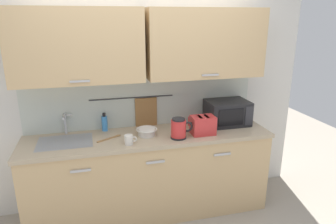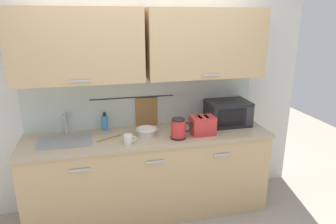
{
  "view_description": "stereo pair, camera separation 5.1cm",
  "coord_description": "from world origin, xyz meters",
  "views": [
    {
      "loc": [
        -0.54,
        -2.58,
        2.06
      ],
      "look_at": [
        0.21,
        0.33,
        1.12
      ],
      "focal_mm": 32.6,
      "sensor_mm": 36.0,
      "label": 1
    },
    {
      "loc": [
        -0.49,
        -2.59,
        2.06
      ],
      "look_at": [
        0.21,
        0.33,
        1.12
      ],
      "focal_mm": 32.6,
      "sensor_mm": 36.0,
      "label": 2
    }
  ],
  "objects": [
    {
      "name": "wooden_spoon",
      "position": [
        -0.37,
        0.31,
        0.91
      ],
      "size": [
        0.25,
        0.16,
        0.01
      ],
      "color": "#9E7042",
      "rests_on": "counter_unit"
    },
    {
      "name": "mug_near_sink",
      "position": [
        -0.23,
        0.1,
        0.95
      ],
      "size": [
        0.12,
        0.08,
        0.09
      ],
      "color": "silver",
      "rests_on": "counter_unit"
    },
    {
      "name": "microwave",
      "position": [
        0.92,
        0.41,
        1.04
      ],
      "size": [
        0.46,
        0.35,
        0.27
      ],
      "color": "black",
      "rests_on": "counter_unit"
    },
    {
      "name": "dish_soap_bottle",
      "position": [
        -0.43,
        0.54,
        0.99
      ],
      "size": [
        0.06,
        0.06,
        0.2
      ],
      "color": "#3F8CD8",
      "rests_on": "counter_unit"
    },
    {
      "name": "sink_faucet",
      "position": [
        -0.82,
        0.53,
        1.04
      ],
      "size": [
        0.09,
        0.17,
        0.22
      ],
      "color": "#B2B5BA",
      "rests_on": "counter_unit"
    },
    {
      "name": "mug_by_kettle",
      "position": [
        0.52,
        0.47,
        0.95
      ],
      "size": [
        0.12,
        0.08,
        0.09
      ],
      "color": "red",
      "rests_on": "counter_unit"
    },
    {
      "name": "mixing_bowl",
      "position": [
        -0.02,
        0.29,
        0.94
      ],
      "size": [
        0.21,
        0.21,
        0.08
      ],
      "color": "silver",
      "rests_on": "counter_unit"
    },
    {
      "name": "back_wall_assembly",
      "position": [
        0.0,
        0.53,
        1.52
      ],
      "size": [
        3.7,
        0.41,
        2.5
      ],
      "color": "silver",
      "rests_on": "ground"
    },
    {
      "name": "toaster",
      "position": [
        0.55,
        0.19,
        1.0
      ],
      "size": [
        0.26,
        0.17,
        0.19
      ],
      "color": "red",
      "rests_on": "counter_unit"
    },
    {
      "name": "counter_unit",
      "position": [
        -0.01,
        0.3,
        0.46
      ],
      "size": [
        2.53,
        0.64,
        0.9
      ],
      "color": "tan",
      "rests_on": "ground"
    },
    {
      "name": "electric_kettle",
      "position": [
        0.27,
        0.14,
        1.0
      ],
      "size": [
        0.23,
        0.16,
        0.21
      ],
      "color": "black",
      "rests_on": "counter_unit"
    }
  ]
}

